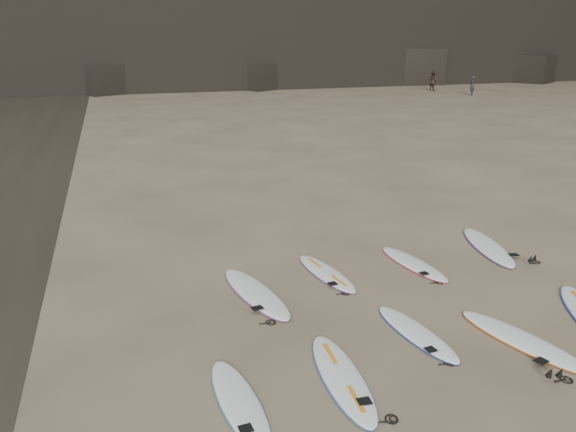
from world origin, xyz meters
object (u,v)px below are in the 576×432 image
object	(u,v)px
surfboard_1	(342,377)
surfboard_8	(488,246)
person_a	(472,86)
surfboard_5	(256,292)
surfboard_7	(413,263)
person_b	(433,81)
surfboard_6	(326,273)
surfboard_2	(416,333)
surfboard_0	(239,402)
surfboard_3	(523,340)

from	to	relation	value
surfboard_1	surfboard_8	size ratio (longest dim) A/B	0.92
person_a	surfboard_5	bearing A→B (deg)	0.80
surfboard_7	person_b	distance (m)	42.34
person_b	surfboard_8	bearing A→B (deg)	133.13
surfboard_5	person_a	world-z (taller)	person_a
surfboard_6	surfboard_8	xyz separation A→B (m)	(4.46, 0.30, 0.01)
surfboard_5	person_b	xyz separation A→B (m)	(26.10, 36.44, 0.83)
surfboard_2	surfboard_0	bearing A→B (deg)	-171.62
surfboard_2	person_a	bearing A→B (deg)	46.56
surfboard_2	person_b	xyz separation A→B (m)	(23.75, 38.86, 0.84)
surfboard_3	surfboard_5	world-z (taller)	surfboard_5
surfboard_0	surfboard_2	size ratio (longest dim) A/B	1.03
surfboard_3	person_b	bearing A→B (deg)	44.49
surfboard_3	surfboard_6	bearing A→B (deg)	104.62
surfboard_2	person_b	bearing A→B (deg)	51.01
surfboard_0	person_b	bearing A→B (deg)	51.09
surfboard_1	surfboard_3	distance (m)	3.44
surfboard_6	surfboard_8	world-z (taller)	surfboard_8
surfboard_5	surfboard_1	bearing A→B (deg)	-91.98
surfboard_5	surfboard_7	distance (m)	3.91
surfboard_3	surfboard_5	xyz separation A→B (m)	(-4.00, 3.21, 0.00)
surfboard_5	surfboard_8	size ratio (longest dim) A/B	0.99
surfboard_6	person_a	bearing A→B (deg)	42.10
person_a	person_b	bearing A→B (deg)	-125.96
surfboard_7	person_b	size ratio (longest dim) A/B	1.32
person_a	surfboard_1	bearing A→B (deg)	4.12
surfboard_0	person_a	size ratio (longest dim) A/B	1.42
surfboard_5	surfboard_6	world-z (taller)	surfboard_5
surfboard_2	surfboard_8	xyz separation A→B (m)	(3.86, 3.23, 0.01)
surfboard_1	surfboard_5	world-z (taller)	surfboard_5
person_a	surfboard_7	bearing A→B (deg)	4.75
surfboard_8	person_a	size ratio (longest dim) A/B	1.70
surfboard_0	surfboard_6	size ratio (longest dim) A/B	1.00
surfboard_2	surfboard_8	world-z (taller)	surfboard_8
surfboard_3	person_a	distance (m)	42.02
surfboard_8	person_b	xyz separation A→B (m)	(19.89, 35.63, 0.83)
surfboard_5	surfboard_6	bearing A→B (deg)	4.64
surfboard_1	surfboard_2	distance (m)	1.99
surfboard_0	surfboard_6	distance (m)	4.86
surfboard_0	surfboard_2	distance (m)	3.60
surfboard_5	surfboard_3	bearing A→B (deg)	-50.45
person_a	person_b	size ratio (longest dim) A/B	0.92
surfboard_1	surfboard_5	distance (m)	3.33
person_a	surfboard_8	bearing A→B (deg)	7.24
surfboard_1	surfboard_7	size ratio (longest dim) A/B	1.10
person_b	surfboard_2	bearing A→B (deg)	130.87
surfboard_8	person_a	distance (m)	37.45
surfboard_5	surfboard_7	size ratio (longest dim) A/B	1.18
surfboard_2	surfboard_3	bearing A→B (deg)	-33.29
surfboard_0	person_b	world-z (taller)	person_b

